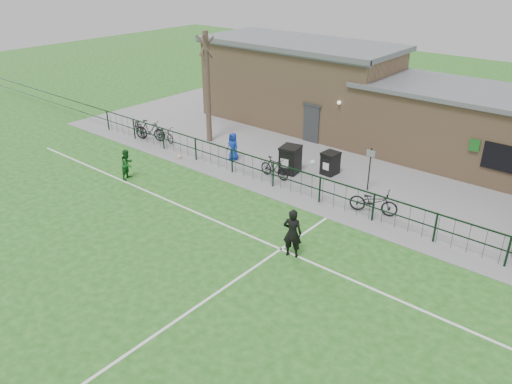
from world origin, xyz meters
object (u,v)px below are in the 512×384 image
Objects in this scene: spectator_child at (233,146)px; ball_ground at (180,156)px; bicycle_c at (165,134)px; outfield_player at (127,164)px; bicycle_b at (150,130)px; bicycle_d at (274,168)px; bare_tree at (207,88)px; sign_post at (369,169)px; wheelie_bin_left at (290,160)px; wheelie_bin_right at (330,164)px; bicycle_a at (140,127)px; bicycle_e at (374,202)px.

spectator_child is 2.86m from ball_ground.
outfield_player is (2.57, -4.45, 0.26)m from bicycle_c.
bicycle_b is 8.58m from bicycle_d.
bare_tree is 3.57m from bicycle_c.
spectator_child is at bearing -170.79° from sign_post.
wheelie_bin_left is at bearing 21.69° from ball_ground.
bicycle_c is (-9.58, -2.04, -0.07)m from wheelie_bin_right.
bicycle_b is 5.25m from outfield_player.
spectator_child is at bearing -23.08° from bare_tree.
bicycle_a is (-3.78, -1.91, -2.47)m from bare_tree.
bicycle_e is (15.00, -0.02, 0.01)m from bicycle_a.
wheelie_bin_right is at bearing 40.97° from bicycle_e.
bicycle_e is (5.07, -1.21, -0.11)m from wheelie_bin_left.
bicycle_b is (-8.76, -1.35, -0.05)m from wheelie_bin_left.
bicycle_a is 1.36× the size of spectator_child.
bicycle_e is at bearing -9.73° from bare_tree.
wheelie_bin_left is 0.63× the size of bicycle_e.
spectator_child reaches higher than ball_ground.
sign_post is 1.40× the size of spectator_child.
bicycle_c is at bearing -164.38° from wheelie_bin_right.
spectator_child is at bearing 36.07° from ball_ground.
sign_post is at bearing -59.34° from bicycle_a.
wheelie_bin_right is 5.06m from spectator_child.
bare_tree is at bearing 64.38° from bicycle_e.
wheelie_bin_left reaches higher than bicycle_d.
bicycle_d is at bearing -15.97° from bare_tree.
spectator_child is at bearing 69.47° from bicycle_e.
sign_post is at bearing -76.07° from outfield_player.
bicycle_e is 10.60m from ball_ground.
sign_post reaches higher than bicycle_b.
bicycle_b is at bearing 74.71° from bicycle_e.
outfield_player is at bearing -147.01° from sign_post.
bicycle_b is at bearing 177.19° from wheelie_bin_left.
bicycle_b reaches higher than bicycle_e.
wheelie_bin_left is 1.02m from bicycle_d.
spectator_child is (-7.06, -1.15, -0.29)m from sign_post.
outfield_player reaches higher than bicycle_a.
bicycle_c is at bearing -171.45° from spectator_child.
sign_post is 1.02× the size of bicycle_e.
outfield_player is 3.30m from ball_ground.
bicycle_d is (5.96, -1.71, -2.48)m from bare_tree.
bicycle_d is 1.17× the size of spectator_child.
bicycle_a is at bearing 175.25° from wheelie_bin_left.
bicycle_e is 1.38× the size of spectator_child.
wheelie_bin_left reaches higher than ball_ground.
bicycle_d is (8.57, 0.36, -0.07)m from bicycle_b.
ball_ground is (-10.54, -0.97, -0.43)m from bicycle_e.
wheelie_bin_left is 3.91m from sign_post.
bicycle_e is at bearing -87.23° from outfield_player.
bicycle_c is (0.75, 0.39, -0.14)m from bicycle_b.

